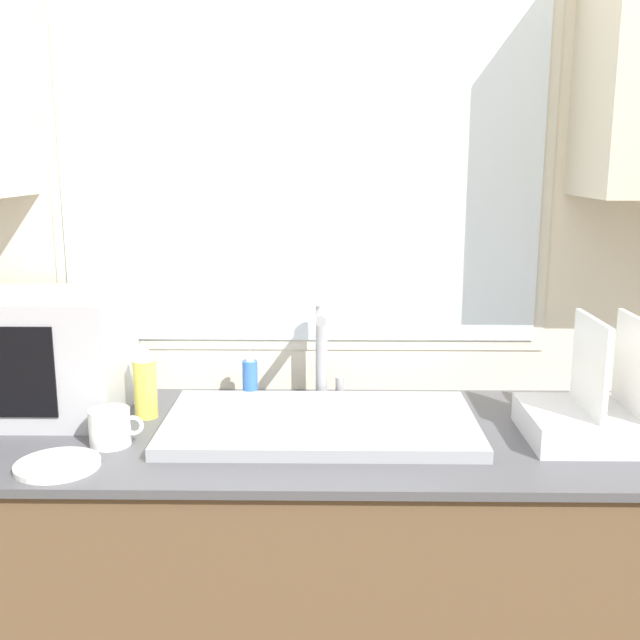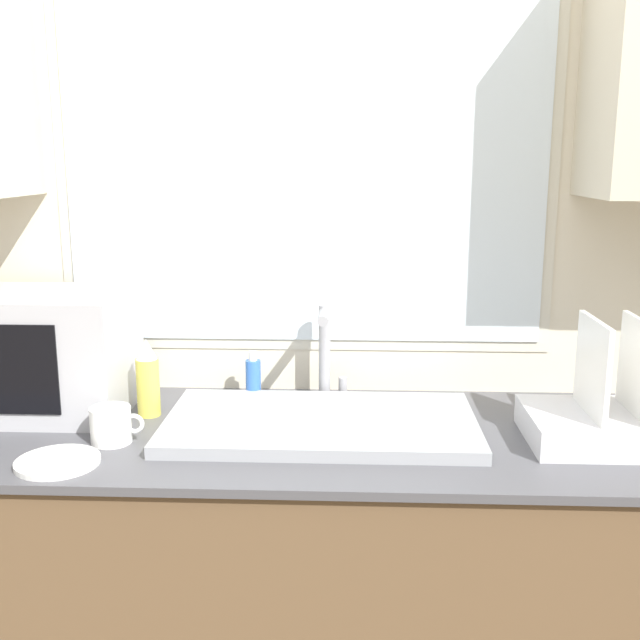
{
  "view_description": "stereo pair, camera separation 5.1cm",
  "coord_description": "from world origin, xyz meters",
  "px_view_note": "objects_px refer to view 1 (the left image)",
  "views": [
    {
      "loc": [
        0.08,
        -1.39,
        1.58
      ],
      "look_at": [
        0.06,
        0.29,
        1.22
      ],
      "focal_mm": 42.0,
      "sensor_mm": 36.0,
      "label": 1
    },
    {
      "loc": [
        0.13,
        -1.38,
        1.58
      ],
      "look_at": [
        0.06,
        0.29,
        1.22
      ],
      "focal_mm": 42.0,
      "sensor_mm": 36.0,
      "label": 2
    }
  ],
  "objects_px": {
    "faucet": "(323,347)",
    "soap_bottle": "(250,379)",
    "microwave": "(33,355)",
    "mug_near_sink": "(110,427)",
    "spray_bottle": "(145,380)",
    "dish_rack": "(608,416)"
  },
  "relations": [
    {
      "from": "microwave",
      "to": "spray_bottle",
      "type": "xyz_separation_m",
      "value": [
        0.29,
        -0.02,
        -0.06
      ]
    },
    {
      "from": "mug_near_sink",
      "to": "microwave",
      "type": "bearing_deg",
      "value": 139.78
    },
    {
      "from": "dish_rack",
      "to": "spray_bottle",
      "type": "height_order",
      "value": "dish_rack"
    },
    {
      "from": "spray_bottle",
      "to": "dish_rack",
      "type": "bearing_deg",
      "value": -6.92
    },
    {
      "from": "microwave",
      "to": "mug_near_sink",
      "type": "distance_m",
      "value": 0.35
    },
    {
      "from": "mug_near_sink",
      "to": "dish_rack",
      "type": "bearing_deg",
      "value": 2.73
    },
    {
      "from": "faucet",
      "to": "microwave",
      "type": "distance_m",
      "value": 0.74
    },
    {
      "from": "microwave",
      "to": "dish_rack",
      "type": "distance_m",
      "value": 1.42
    },
    {
      "from": "soap_bottle",
      "to": "microwave",
      "type": "bearing_deg",
      "value": -167.86
    },
    {
      "from": "spray_bottle",
      "to": "mug_near_sink",
      "type": "height_order",
      "value": "spray_bottle"
    },
    {
      "from": "faucet",
      "to": "microwave",
      "type": "height_order",
      "value": "microwave"
    },
    {
      "from": "faucet",
      "to": "soap_bottle",
      "type": "relative_size",
      "value": 1.93
    },
    {
      "from": "faucet",
      "to": "spray_bottle",
      "type": "xyz_separation_m",
      "value": [
        -0.45,
        -0.14,
        -0.05
      ]
    },
    {
      "from": "microwave",
      "to": "mug_near_sink",
      "type": "relative_size",
      "value": 3.66
    },
    {
      "from": "dish_rack",
      "to": "spray_bottle",
      "type": "xyz_separation_m",
      "value": [
        -1.12,
        0.14,
        0.04
      ]
    },
    {
      "from": "dish_rack",
      "to": "mug_near_sink",
      "type": "xyz_separation_m",
      "value": [
        -1.15,
        -0.05,
        -0.01
      ]
    },
    {
      "from": "soap_bottle",
      "to": "mug_near_sink",
      "type": "height_order",
      "value": "soap_bottle"
    },
    {
      "from": "dish_rack",
      "to": "faucet",
      "type": "bearing_deg",
      "value": 157.43
    },
    {
      "from": "microwave",
      "to": "dish_rack",
      "type": "relative_size",
      "value": 1.2
    },
    {
      "from": "spray_bottle",
      "to": "soap_bottle",
      "type": "relative_size",
      "value": 1.49
    },
    {
      "from": "microwave",
      "to": "soap_bottle",
      "type": "relative_size",
      "value": 3.39
    },
    {
      "from": "microwave",
      "to": "mug_near_sink",
      "type": "height_order",
      "value": "microwave"
    }
  ]
}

